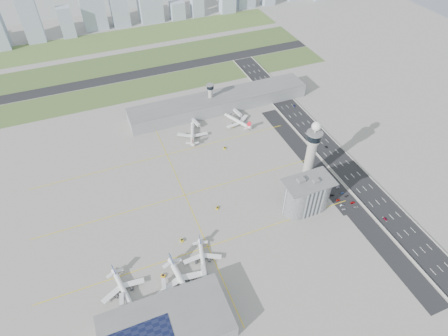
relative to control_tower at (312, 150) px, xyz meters
name	(u,v)px	position (x,y,z in m)	size (l,w,h in m)	color
ground	(239,206)	(-72.00, -8.00, -35.04)	(1000.00, 1000.00, 0.00)	#9D9A92
grass_strip_0	(153,86)	(-92.00, 217.00, -35.00)	(480.00, 50.00, 0.08)	#47612E
grass_strip_1	(140,60)	(-92.00, 292.00, -35.00)	(480.00, 60.00, 0.08)	#4A642F
grass_strip_2	(128,38)	(-92.00, 372.00, -35.00)	(480.00, 70.00, 0.08)	#586E34
runway	(146,73)	(-92.00, 254.00, -34.98)	(480.00, 22.00, 0.10)	black
highway	(349,172)	(43.00, -8.00, -34.99)	(28.00, 500.00, 0.10)	black
barrier_left	(337,175)	(29.00, -8.00, -34.44)	(0.60, 500.00, 1.20)	#9E9E99
barrier_right	(361,168)	(57.00, -8.00, -34.44)	(0.60, 500.00, 1.20)	#9E9E99
landside_road	(333,186)	(18.00, -18.00, -35.00)	(18.00, 260.00, 0.08)	black
parking_lot	(338,195)	(16.00, -30.00, -34.99)	(20.00, 44.00, 0.10)	black
taxiway_line_h_0	(208,247)	(-112.00, -38.00, -35.04)	(260.00, 0.60, 0.01)	yellow
taxiway_line_h_1	(185,195)	(-112.00, 22.00, -35.04)	(260.00, 0.60, 0.01)	yellow
taxiway_line_h_2	(167,155)	(-112.00, 82.00, -35.04)	(260.00, 0.60, 0.01)	yellow
taxiway_line_v	(185,195)	(-112.00, 22.00, -35.04)	(0.60, 260.00, 0.01)	yellow
control_tower	(312,150)	(0.00, 0.00, 0.00)	(14.00, 14.00, 64.50)	#ADAAA5
secondary_tower	(210,95)	(-42.00, 142.00, -16.24)	(8.60, 8.60, 31.90)	#ADAAA5
admin_building	(306,195)	(-20.01, -30.00, -19.74)	(42.00, 24.00, 33.50)	#B2B2B7
terminal_pier	(219,102)	(-32.00, 140.00, -27.14)	(210.00, 32.00, 15.80)	gray
near_terminal	(166,326)	(-160.07, -90.02, -28.62)	(84.00, 42.00, 13.00)	gray
airplane_near_a	(123,288)	(-180.99, -51.82, -29.71)	(38.07, 32.36, 10.66)	white
airplane_near_b	(182,281)	(-140.59, -62.38, -28.86)	(44.16, 37.53, 12.36)	white
airplane_near_c	(202,257)	(-120.22, -48.55, -30.13)	(35.07, 29.81, 9.82)	white
airplane_far_a	(192,132)	(-78.04, 101.43, -29.60)	(38.86, 33.03, 10.88)	white
airplane_far_b	(237,119)	(-24.66, 104.28, -29.61)	(38.79, 32.98, 10.86)	white
jet_bridge_near_0	(122,314)	(-185.00, -69.00, -32.19)	(14.00, 3.00, 5.70)	silver
jet_bridge_near_1	(165,298)	(-155.00, -69.00, -32.19)	(14.00, 3.00, 5.70)	silver
jet_bridge_near_2	(206,283)	(-125.00, -69.00, -32.19)	(14.00, 3.00, 5.70)	silver
jet_bridge_far_0	(193,120)	(-70.00, 124.00, -32.19)	(14.00, 3.00, 5.70)	silver
jet_bridge_far_1	(234,111)	(-20.00, 124.00, -32.19)	(14.00, 3.00, 5.70)	silver
tug_0	(114,271)	(-184.73, -32.45, -34.08)	(2.27, 3.30, 1.92)	yellow
tug_1	(163,276)	(-151.84, -50.13, -34.10)	(2.23, 3.25, 1.89)	orange
tug_2	(182,240)	(-129.52, -24.96, -34.10)	(2.22, 3.23, 1.88)	gold
tug_3	(217,208)	(-90.67, -3.63, -34.22)	(1.95, 2.83, 1.65)	#CFA405
tug_4	(225,148)	(-54.43, 68.77, -34.21)	(1.97, 2.87, 1.67)	#E7C200
tug_5	(232,127)	(-32.64, 99.45, -34.23)	(1.91, 2.78, 1.62)	yellow
car_lot_0	(344,209)	(10.19, -46.08, -34.43)	(1.45, 3.60, 1.23)	silver
car_lot_1	(342,205)	(11.51, -41.67, -34.39)	(1.39, 3.97, 1.31)	slate
car_lot_2	(338,200)	(11.80, -35.22, -34.50)	(1.79, 3.89, 1.08)	#AC150E
car_lot_3	(332,195)	(10.33, -28.26, -34.48)	(1.56, 3.83, 1.11)	black
car_lot_4	(328,191)	(10.05, -22.17, -34.42)	(1.47, 3.65, 1.24)	navy
car_lot_5	(325,184)	(11.60, -14.30, -34.42)	(1.30, 3.74, 1.23)	silver
car_lot_6	(356,207)	(21.45, -48.03, -34.44)	(1.99, 4.31, 1.20)	gray
car_lot_7	(353,203)	(21.98, -42.57, -34.41)	(1.77, 4.37, 1.27)	#AE0609
car_lot_8	(346,196)	(21.60, -33.89, -34.42)	(1.46, 3.63, 1.24)	#28282A
car_lot_9	(342,193)	(20.43, -29.44, -34.48)	(1.20, 3.43, 1.13)	navy
car_lot_10	(338,187)	(20.73, -21.68, -34.50)	(1.80, 3.91, 1.09)	silver
car_lot_11	(333,181)	(21.64, -13.14, -34.47)	(1.60, 3.94, 1.14)	gray
car_hw_0	(385,219)	(36.24, -68.29, -34.40)	(1.52, 3.77, 1.28)	maroon
car_hw_1	(326,147)	(43.36, 31.22, -34.46)	(1.24, 3.55, 1.17)	black
car_hw_2	(294,106)	(50.89, 109.77, -34.47)	(1.89, 4.10, 1.14)	navy
car_hw_4	(259,82)	(35.94, 174.13, -34.41)	(1.50, 3.73, 1.27)	slate
skyline_bldg_5	(30,19)	(-222.11, 411.66, -1.60)	(25.49, 20.39, 66.89)	#9EADC1
skyline_bldg_6	(66,22)	(-174.68, 409.90, -12.44)	(20.04, 16.03, 45.20)	#9EADC1
skyline_bldg_7	(93,9)	(-131.44, 428.89, -4.43)	(35.76, 28.61, 61.22)	#9EADC1
skyline_bldg_9	(149,2)	(-41.73, 424.32, -3.99)	(36.96, 29.57, 62.11)	#9EADC1
skyline_bldg_10	(177,10)	(1.27, 415.68, -21.17)	(23.01, 18.41, 27.75)	#9EADC1
skyline_bldg_11	(197,4)	(36.28, 415.34, -15.56)	(20.22, 16.18, 38.97)	#9EADC1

